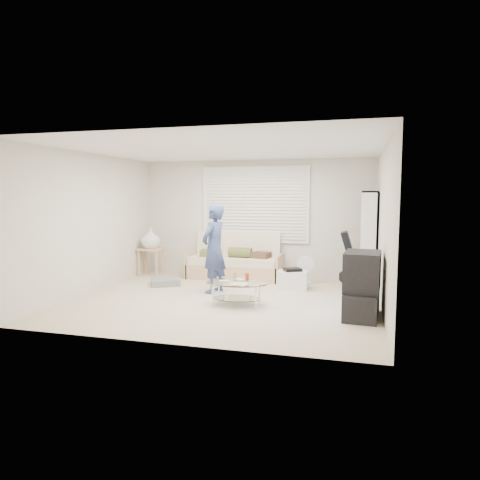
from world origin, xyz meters
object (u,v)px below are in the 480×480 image
(bookshelf, at_px, (368,240))
(coffee_table, at_px, (237,287))
(futon_sofa, at_px, (235,263))
(tv_unit, at_px, (362,286))

(bookshelf, xyz_separation_m, coffee_table, (-2.04, -1.91, -0.62))
(futon_sofa, relative_size, tv_unit, 2.09)
(tv_unit, distance_m, coffee_table, 1.93)
(bookshelf, bearing_deg, futon_sofa, 174.76)
(futon_sofa, bearing_deg, coffee_table, -73.73)
(bookshelf, height_order, tv_unit, bookshelf)
(coffee_table, bearing_deg, bookshelf, 43.12)
(futon_sofa, xyz_separation_m, bookshelf, (2.67, -0.25, 0.60))
(futon_sofa, distance_m, tv_unit, 3.47)
(futon_sofa, xyz_separation_m, tv_unit, (2.55, -2.35, 0.14))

